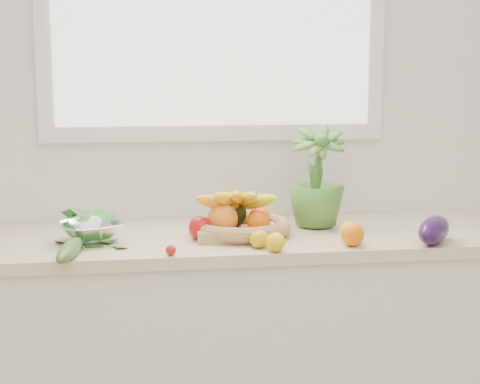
{
  "coord_description": "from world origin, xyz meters",
  "views": [
    {
      "loc": [
        -0.32,
        -0.53,
        1.45
      ],
      "look_at": [
        0.05,
        1.93,
        1.05
      ],
      "focal_mm": 55.0,
      "sensor_mm": 36.0,
      "label": 1
    }
  ],
  "objects": [
    {
      "name": "eggplant",
      "position": [
        0.66,
        1.7,
        0.95
      ],
      "size": [
        0.21,
        0.23,
        0.09
      ],
      "primitive_type": "ellipsoid",
      "rotation": [
        0.0,
        0.0,
        -0.64
      ],
      "color": "#2A103C",
      "rests_on": "countertop"
    },
    {
      "name": "ginger",
      "position": [
        -0.05,
        1.81,
        0.92
      ],
      "size": [
        0.12,
        0.06,
        0.04
      ],
      "primitive_type": "cube",
      "rotation": [
        0.0,
        0.0,
        -0.11
      ],
      "color": "tan",
      "rests_on": "countertop"
    },
    {
      "name": "radish",
      "position": [
        -0.2,
        1.67,
        0.92
      ],
      "size": [
        0.04,
        0.04,
        0.03
      ],
      "primitive_type": "sphere",
      "rotation": [
        0.0,
        0.0,
        -0.23
      ],
      "color": "red",
      "rests_on": "countertop"
    },
    {
      "name": "fruit_basket",
      "position": [
        0.05,
        1.92,
        0.95
      ],
      "size": [
        0.42,
        0.42,
        0.18
      ],
      "color": "tan",
      "rests_on": "countertop"
    },
    {
      "name": "potted_herb",
      "position": [
        0.34,
        2.02,
        1.09
      ],
      "size": [
        0.23,
        0.23,
        0.36
      ],
      "primitive_type": "imported",
      "rotation": [
        0.0,
        0.0,
        -0.14
      ],
      "color": "#48802E",
      "rests_on": "countertop"
    },
    {
      "name": "lemon_b",
      "position": [
        0.08,
        1.73,
        0.93
      ],
      "size": [
        0.09,
        0.09,
        0.06
      ],
      "primitive_type": "ellipsoid",
      "rotation": [
        0.0,
        0.0,
        -0.79
      ],
      "color": "gold",
      "rests_on": "countertop"
    },
    {
      "name": "apple",
      "position": [
        -0.09,
        1.88,
        0.94
      ],
      "size": [
        0.08,
        0.08,
        0.08
      ],
      "primitive_type": "sphere",
      "rotation": [
        0.0,
        0.0,
        0.01
      ],
      "color": "#AF0E13",
      "rests_on": "countertop"
    },
    {
      "name": "orange_loose",
      "position": [
        0.38,
        1.71,
        0.94
      ],
      "size": [
        0.08,
        0.08,
        0.08
      ],
      "primitive_type": "sphere",
      "rotation": [
        0.0,
        0.0,
        -0.08
      ],
      "color": "orange",
      "rests_on": "countertop"
    },
    {
      "name": "lemon_a",
      "position": [
        0.12,
        1.67,
        0.93
      ],
      "size": [
        0.06,
        0.08,
        0.06
      ],
      "primitive_type": "ellipsoid",
      "rotation": [
        0.0,
        0.0,
        0.03
      ],
      "color": "yellow",
      "rests_on": "countertop"
    },
    {
      "name": "garlic_a",
      "position": [
        0.13,
        1.84,
        0.92
      ],
      "size": [
        0.07,
        0.07,
        0.05
      ],
      "primitive_type": "ellipsoid",
      "rotation": [
        0.0,
        0.0,
        -0.3
      ],
      "color": "white",
      "rests_on": "countertop"
    },
    {
      "name": "counter_cabinet",
      "position": [
        0.0,
        1.95,
        0.43
      ],
      "size": [
        2.2,
        0.58,
        0.86
      ],
      "primitive_type": "cube",
      "color": "silver",
      "rests_on": "ground"
    },
    {
      "name": "countertop",
      "position": [
        0.0,
        1.95,
        0.88
      ],
      "size": [
        2.24,
        0.62,
        0.04
      ],
      "primitive_type": "cube",
      "color": "beige",
      "rests_on": "counter_cabinet"
    },
    {
      "name": "lemon_c",
      "position": [
        0.4,
        1.78,
        0.93
      ],
      "size": [
        0.08,
        0.1,
        0.07
      ],
      "primitive_type": "ellipsoid",
      "rotation": [
        0.0,
        0.0,
        0.25
      ],
      "color": "yellow",
      "rests_on": "countertop"
    },
    {
      "name": "cucumber",
      "position": [
        -0.51,
        1.68,
        0.93
      ],
      "size": [
        0.09,
        0.28,
        0.05
      ],
      "primitive_type": "ellipsoid",
      "rotation": [
        0.0,
        0.0,
        -0.15
      ],
      "color": "#2A581A",
      "rests_on": "countertop"
    },
    {
      "name": "garlic_b",
      "position": [
        0.16,
        1.94,
        0.92
      ],
      "size": [
        0.06,
        0.06,
        0.04
      ],
      "primitive_type": "ellipsoid",
      "rotation": [
        0.0,
        0.0,
        -0.43
      ],
      "color": "silver",
      "rests_on": "countertop"
    },
    {
      "name": "garlic_c",
      "position": [
        0.71,
        1.82,
        0.92
      ],
      "size": [
        0.06,
        0.06,
        0.04
      ],
      "primitive_type": "ellipsoid",
      "rotation": [
        0.0,
        0.0,
        -0.21
      ],
      "color": "silver",
      "rests_on": "countertop"
    },
    {
      "name": "colander_with_spinach",
      "position": [
        -0.46,
        1.89,
        0.96
      ],
      "size": [
        0.27,
        0.27,
        0.11
      ],
      "color": "white",
      "rests_on": "countertop"
    },
    {
      "name": "back_wall",
      "position": [
        0.0,
        2.25,
        1.35
      ],
      "size": [
        4.5,
        0.02,
        2.7
      ],
      "primitive_type": "cube",
      "color": "white",
      "rests_on": "ground"
    }
  ]
}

